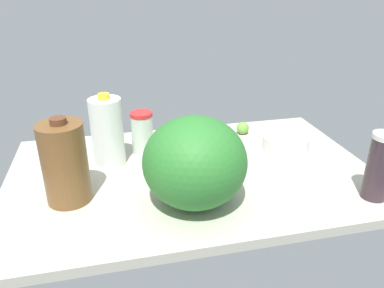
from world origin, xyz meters
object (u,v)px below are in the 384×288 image
(chocolate_milk_jug, at_px, (65,163))
(lime_loose, at_px, (178,156))
(tumbler_cup, at_px, (142,133))
(lime_beside_bowl, at_px, (243,128))
(shaker_bottle, at_px, (380,166))
(lime_by_jug, at_px, (115,137))
(mixing_bowl, at_px, (286,143))
(milk_jug, at_px, (107,132))
(watermelon, at_px, (195,162))
(lemon_far_back, at_px, (226,151))

(chocolate_milk_jug, relative_size, lime_loose, 4.81)
(tumbler_cup, distance_m, lime_beside_bowl, 0.43)
(shaker_bottle, xyz_separation_m, lime_by_jug, (-0.73, 0.55, -0.07))
(lime_beside_bowl, bearing_deg, shaker_bottle, -68.26)
(chocolate_milk_jug, height_order, mixing_bowl, chocolate_milk_jug)
(shaker_bottle, relative_size, lime_loose, 3.83)
(milk_jug, xyz_separation_m, watermelon, (0.23, -0.30, 0.01))
(tumbler_cup, xyz_separation_m, chocolate_milk_jug, (-0.24, -0.26, 0.04))
(shaker_bottle, relative_size, watermelon, 0.70)
(lime_beside_bowl, height_order, lime_by_jug, lime_by_jug)
(watermelon, relative_size, lime_beside_bowl, 5.77)
(shaker_bottle, bearing_deg, lime_loose, 146.62)
(tumbler_cup, distance_m, watermelon, 0.37)
(mixing_bowl, distance_m, lime_by_jug, 0.65)
(lime_by_jug, bearing_deg, mixing_bowl, -16.86)
(watermelon, relative_size, lime_by_jug, 5.22)
(lime_loose, xyz_separation_m, lemon_far_back, (0.17, -0.02, 0.01))
(watermelon, bearing_deg, mixing_bowl, 32.93)
(milk_jug, distance_m, lime_loose, 0.25)
(tumbler_cup, bearing_deg, lime_beside_bowl, 11.83)
(lime_loose, bearing_deg, watermelon, -90.19)
(shaker_bottle, relative_size, lime_beside_bowl, 4.02)
(shaker_bottle, xyz_separation_m, lime_loose, (-0.52, 0.34, -0.08))
(lime_loose, distance_m, lemon_far_back, 0.17)
(milk_jug, bearing_deg, lime_loose, -12.59)
(lime_loose, bearing_deg, tumbler_cup, 136.30)
(shaker_bottle, height_order, lime_beside_bowl, shaker_bottle)
(watermelon, bearing_deg, lime_by_jug, 114.43)
(lemon_far_back, bearing_deg, lime_by_jug, 149.09)
(lemon_far_back, bearing_deg, tumbler_cup, 156.25)
(mixing_bowl, bearing_deg, chocolate_milk_jug, -167.18)
(milk_jug, height_order, lime_loose, milk_jug)
(chocolate_milk_jug, relative_size, lemon_far_back, 3.74)
(mixing_bowl, relative_size, lime_beside_bowl, 3.43)
(shaker_bottle, height_order, mixing_bowl, shaker_bottle)
(shaker_bottle, bearing_deg, lemon_far_back, 137.28)
(milk_jug, relative_size, watermelon, 0.86)
(milk_jug, distance_m, chocolate_milk_jug, 0.24)
(shaker_bottle, bearing_deg, lime_beside_bowl, 111.74)
(tumbler_cup, bearing_deg, lime_by_jug, 133.60)
(lime_loose, distance_m, lime_beside_bowl, 0.36)
(lime_beside_bowl, xyz_separation_m, lime_by_jug, (-0.51, 0.01, 0.00))
(tumbler_cup, height_order, shaker_bottle, shaker_bottle)
(tumbler_cup, bearing_deg, lime_loose, -43.70)
(watermelon, bearing_deg, lime_loose, 89.81)
(milk_jug, xyz_separation_m, shaker_bottle, (0.75, -0.39, -0.02))
(lime_by_jug, bearing_deg, lime_beside_bowl, -1.66)
(watermelon, distance_m, lime_beside_bowl, 0.55)
(watermelon, height_order, lime_by_jug, watermelon)
(tumbler_cup, height_order, mixing_bowl, tumbler_cup)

